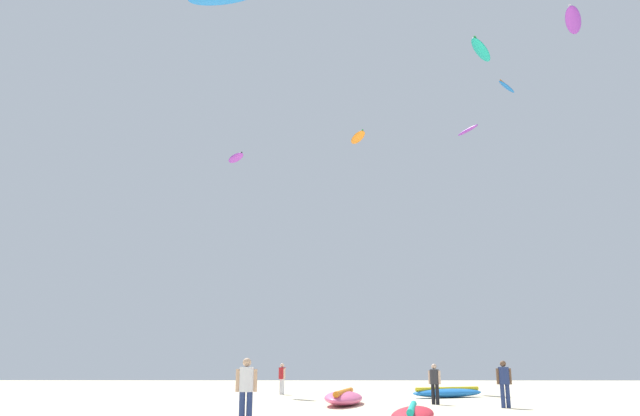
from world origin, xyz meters
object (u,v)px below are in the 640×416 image
object	(u,v)px
kite_grounded_far	(412,415)
kite_aloft_0	(481,50)
person_foreground	(246,386)
kite_grounded_mid	(448,393)
person_midground	(504,380)
kite_aloft_6	(573,20)
kite_grounded_near	(344,397)
kite_aloft_5	(358,137)
kite_aloft_3	(236,158)
person_left	(282,376)
person_right	(435,381)
kite_aloft_4	(468,130)
kite_aloft_7	(507,87)

from	to	relation	value
kite_grounded_far	kite_aloft_0	world-z (taller)	kite_aloft_0
person_foreground	kite_grounded_mid	xyz separation A→B (m)	(8.44, 15.12, -0.80)
person_midground	kite_grounded_mid	world-z (taller)	person_midground
kite_aloft_6	kite_aloft_0	bearing A→B (deg)	109.81
kite_grounded_far	kite_aloft_6	bearing A→B (deg)	50.92
kite_grounded_mid	kite_grounded_far	size ratio (longest dim) A/B	1.00
kite_grounded_near	kite_aloft_5	size ratio (longest dim) A/B	1.80
kite_grounded_mid	kite_aloft_3	bearing A→B (deg)	150.83
person_left	kite_grounded_near	world-z (taller)	person_left
kite_grounded_near	kite_aloft_0	distance (m)	33.61
person_midground	kite_grounded_mid	xyz separation A→B (m)	(-0.74, 7.89, -0.79)
kite_aloft_6	person_left	bearing A→B (deg)	176.03
person_right	kite_aloft_3	distance (m)	22.34
person_foreground	kite_aloft_5	world-z (taller)	kite_aloft_5
person_right	kite_grounded_far	distance (m)	9.11
kite_aloft_5	kite_aloft_0	bearing A→B (deg)	-8.31
kite_grounded_mid	kite_aloft_0	world-z (taller)	kite_aloft_0
person_right	kite_aloft_4	distance (m)	30.42
kite_grounded_near	kite_aloft_0	bearing A→B (deg)	56.05
kite_aloft_5	kite_aloft_6	size ratio (longest dim) A/B	0.82
kite_aloft_3	kite_aloft_4	size ratio (longest dim) A/B	0.80
kite_grounded_mid	kite_aloft_5	xyz separation A→B (m)	(-3.74, 12.98, 19.22)
kite_grounded_mid	kite_aloft_4	xyz separation A→B (m)	(5.86, 15.75, 20.92)
kite_aloft_4	kite_aloft_5	xyz separation A→B (m)	(-9.60, -2.77, -1.69)
kite_grounded_near	kite_grounded_mid	bearing A→B (deg)	47.58
person_right	kite_aloft_7	size ratio (longest dim) A/B	0.57
kite_aloft_0	kite_aloft_3	distance (m)	22.21
kite_aloft_4	kite_aloft_5	world-z (taller)	kite_aloft_4
kite_grounded_far	kite_aloft_3	world-z (taller)	kite_aloft_3
kite_aloft_3	kite_grounded_far	bearing A→B (deg)	-67.77
person_right	kite_aloft_7	world-z (taller)	kite_aloft_7
kite_grounded_mid	kite_aloft_6	bearing A→B (deg)	12.00
person_foreground	kite_aloft_7	world-z (taller)	kite_aloft_7
kite_aloft_0	kite_aloft_3	world-z (taller)	kite_aloft_0
kite_grounded_mid	kite_aloft_0	size ratio (longest dim) A/B	1.03
person_midground	kite_aloft_5	xyz separation A→B (m)	(-4.48, 20.87, 18.43)
kite_aloft_0	kite_aloft_5	bearing A→B (deg)	171.69
kite_grounded_far	kite_aloft_7	bearing A→B (deg)	66.83
kite_aloft_0	kite_aloft_5	xyz separation A→B (m)	(-10.04, 1.47, -6.94)
person_left	kite_grounded_mid	distance (m)	9.50
person_right	kite_aloft_7	distance (m)	37.56
kite_grounded_mid	person_foreground	bearing A→B (deg)	-119.18
kite_grounded_near	kite_aloft_0	world-z (taller)	kite_aloft_0
kite_aloft_0	kite_aloft_7	world-z (taller)	kite_aloft_7
kite_grounded_near	kite_aloft_7	bearing A→B (deg)	57.20
person_left	person_right	size ratio (longest dim) A/B	1.04
person_left	kite_grounded_far	bearing A→B (deg)	-114.87
person_left	kite_aloft_6	world-z (taller)	kite_aloft_6
person_right	person_foreground	bearing A→B (deg)	175.48
person_foreground	kite_aloft_3	distance (m)	26.86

